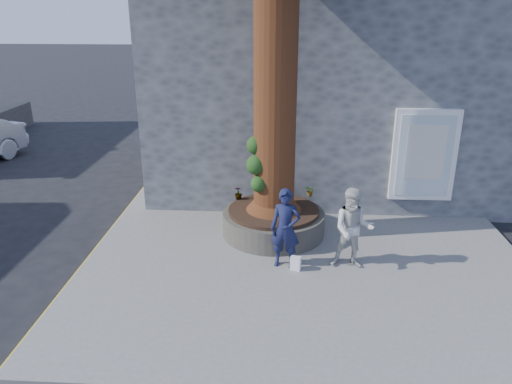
{
  "coord_description": "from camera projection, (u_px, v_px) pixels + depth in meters",
  "views": [
    {
      "loc": [
        1.04,
        -8.36,
        5.03
      ],
      "look_at": [
        0.42,
        1.65,
        1.25
      ],
      "focal_mm": 35.0,
      "sensor_mm": 36.0,
      "label": 1
    }
  ],
  "objects": [
    {
      "name": "shopping_bag",
      "position": [
        296.0,
        263.0,
        9.8
      ],
      "size": [
        0.23,
        0.17,
        0.28
      ],
      "primitive_type": "cube",
      "rotation": [
        0.0,
        0.0,
        -0.29
      ],
      "color": "white",
      "rests_on": "pavement"
    },
    {
      "name": "pavement",
      "position": [
        305.0,
        257.0,
        10.47
      ],
      "size": [
        9.0,
        8.0,
        0.12
      ],
      "primitive_type": "cube",
      "color": "slate",
      "rests_on": "ground"
    },
    {
      "name": "plant_d",
      "position": [
        310.0,
        191.0,
        11.91
      ],
      "size": [
        0.3,
        0.31,
        0.26
      ],
      "primitive_type": "imported",
      "rotation": [
        0.0,
        0.0,
        5.27
      ],
      "color": "gray",
      "rests_on": "planter"
    },
    {
      "name": "woman",
      "position": [
        353.0,
        229.0,
        9.69
      ],
      "size": [
        0.84,
        0.67,
        1.65
      ],
      "primitive_type": "imported",
      "rotation": [
        0.0,
        0.0,
        -0.06
      ],
      "color": "beige",
      "rests_on": "pavement"
    },
    {
      "name": "ground",
      "position": [
        229.0,
        282.0,
        9.64
      ],
      "size": [
        120.0,
        120.0,
        0.0
      ],
      "primitive_type": "plane",
      "color": "black",
      "rests_on": "ground"
    },
    {
      "name": "planter",
      "position": [
        273.0,
        221.0,
        11.32
      ],
      "size": [
        2.3,
        2.3,
        0.6
      ],
      "color": "black",
      "rests_on": "pavement"
    },
    {
      "name": "yellow_line",
      "position": [
        94.0,
        253.0,
        10.75
      ],
      "size": [
        0.1,
        30.0,
        0.01
      ],
      "primitive_type": "cube",
      "color": "yellow",
      "rests_on": "ground"
    },
    {
      "name": "plant_a",
      "position": [
        279.0,
        205.0,
        10.86
      ],
      "size": [
        0.26,
        0.24,
        0.41
      ],
      "primitive_type": "imported",
      "rotation": [
        0.0,
        0.0,
        0.6
      ],
      "color": "gray",
      "rests_on": "planter"
    },
    {
      "name": "plant_c",
      "position": [
        238.0,
        193.0,
        11.73
      ],
      "size": [
        0.18,
        0.18,
        0.3
      ],
      "primitive_type": "imported",
      "rotation": [
        0.0,
        0.0,
        3.17
      ],
      "color": "gray",
      "rests_on": "planter"
    },
    {
      "name": "plant_b",
      "position": [
        274.0,
        205.0,
        10.92
      ],
      "size": [
        0.29,
        0.29,
        0.38
      ],
      "primitive_type": "imported",
      "rotation": [
        0.0,
        0.0,
        2.49
      ],
      "color": "gray",
      "rests_on": "planter"
    },
    {
      "name": "man",
      "position": [
        285.0,
        229.0,
        9.73
      ],
      "size": [
        0.64,
        0.48,
        1.62
      ],
      "primitive_type": "imported",
      "rotation": [
        0.0,
        0.0,
        -0.16
      ],
      "color": "#151A3B",
      "rests_on": "pavement"
    },
    {
      "name": "stone_shop",
      "position": [
        336.0,
        70.0,
        15.1
      ],
      "size": [
        10.3,
        8.3,
        6.3
      ],
      "color": "#4C4E51",
      "rests_on": "ground"
    }
  ]
}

